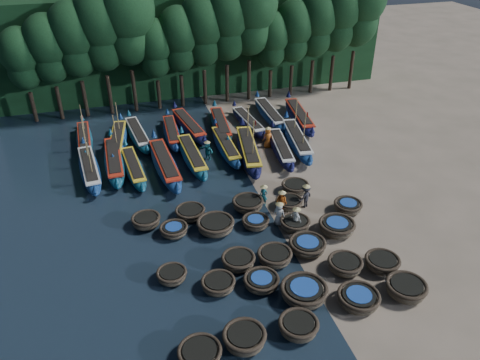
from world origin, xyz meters
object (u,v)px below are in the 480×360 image
object	(u,v)px
long_boat_12	(172,132)
fisherman_3	(306,196)
long_boat_9	(84,139)
long_boat_17	(299,116)
coracle_17	(256,222)
fisherman_2	(281,202)
coracle_10	(172,275)
long_boat_16	(269,114)
coracle_21	(190,213)
long_boat_10	(118,140)
coracle_8	(345,265)
long_boat_7	(281,148)
fisherman_4	(296,218)
coracle_0	(200,354)
long_boat_1	(114,161)
coracle_12	(275,256)
coracle_19	(348,206)
coracle_22	(248,204)
long_boat_13	(189,125)
coracle_24	(295,187)
long_boat_11	(138,134)
coracle_9	(382,263)
coracle_20	(146,221)
fisherman_6	(268,137)
long_boat_3	(165,164)
coracle_18	(295,224)
long_boat_6	(248,150)
coracle_23	(289,203)
coracle_11	(238,261)
coracle_2	(298,326)
long_boat_15	(248,122)
coracle_16	(216,225)
coracle_13	(307,245)
long_boat_0	(90,169)
coracle_5	(218,284)
coracle_15	(174,230)
long_boat_2	(134,167)
coracle_14	(337,227)
long_boat_14	(221,125)
coracle_4	(406,288)
coracle_1	(244,338)
long_boat_5	(226,146)
coracle_6	(261,281)
fisherman_0	(279,213)
coracle_7	(304,292)
long_boat_8	(297,140)

from	to	relation	value
long_boat_12	fisherman_3	xyz separation A→B (m)	(6.92, -13.05, 0.36)
long_boat_9	long_boat_17	world-z (taller)	long_boat_9
coracle_17	fisherman_2	distance (m)	2.33
coracle_10	long_boat_16	world-z (taller)	long_boat_16
coracle_21	long_boat_10	xyz separation A→B (m)	(-3.86, 11.78, 0.16)
coracle_8	long_boat_7	distance (m)	14.14
fisherman_4	fisherman_3	bearing A→B (deg)	-55.25
coracle_0	long_boat_1	xyz separation A→B (m)	(-2.69, 19.10, 0.20)
coracle_12	coracle_19	world-z (taller)	coracle_12
coracle_22	long_boat_13	bearing A→B (deg)	96.42
coracle_24	long_boat_11	distance (m)	15.21
coracle_9	long_boat_11	world-z (taller)	long_boat_11
coracle_12	long_boat_1	distance (m)	16.05
coracle_20	coracle_22	bearing A→B (deg)	0.12
long_boat_10	fisherman_6	world-z (taller)	long_boat_10
fisherman_3	coracle_22	bearing A→B (deg)	-37.01
long_boat_3	coracle_18	bearing A→B (deg)	-58.62
coracle_12	long_boat_10	distance (m)	19.02
coracle_18	long_boat_6	size ratio (longest dim) A/B	0.25
coracle_23	fisherman_4	size ratio (longest dim) A/B	1.07
coracle_11	coracle_22	bearing A→B (deg)	67.71
coracle_18	coracle_0	bearing A→B (deg)	-134.47
coracle_2	coracle_10	xyz separation A→B (m)	(-5.20, 5.26, -0.08)
long_boat_9	long_boat_15	bearing A→B (deg)	-4.06
fisherman_4	coracle_16	bearing A→B (deg)	58.05
long_boat_11	coracle_13	bearing A→B (deg)	-72.08
long_boat_9	long_boat_17	bearing A→B (deg)	-4.41
coracle_9	long_boat_0	world-z (taller)	long_boat_0
coracle_13	coracle_19	distance (m)	5.16
long_boat_7	long_boat_10	world-z (taller)	long_boat_10
coracle_5	coracle_15	xyz separation A→B (m)	(-1.50, 5.33, -0.01)
long_boat_17	long_boat_2	bearing A→B (deg)	-153.68
coracle_14	coracle_16	bearing A→B (deg)	162.86
coracle_9	long_boat_14	xyz separation A→B (m)	(-4.21, 20.22, 0.12)
coracle_4	long_boat_7	bearing A→B (deg)	92.49
coracle_10	long_boat_9	distance (m)	18.94
coracle_21	long_boat_12	world-z (taller)	long_boat_12
coracle_1	coracle_17	xyz separation A→B (m)	(3.28, 8.57, -0.10)
long_boat_5	long_boat_7	distance (m)	4.49
coracle_16	long_boat_13	size ratio (longest dim) A/B	0.33
coracle_4	coracle_10	distance (m)	12.36
coracle_6	coracle_17	distance (m)	5.32
coracle_24	fisherman_0	distance (m)	4.08
coracle_16	fisherman_4	world-z (taller)	fisherman_4
fisherman_2	coracle_6	bearing A→B (deg)	-69.94
coracle_19	long_boat_5	bearing A→B (deg)	117.93
coracle_21	long_boat_12	xyz separation A→B (m)	(0.73, 12.17, 0.11)
coracle_7	long_boat_8	bearing A→B (deg)	69.18
coracle_24	long_boat_0	size ratio (longest dim) A/B	0.24
long_boat_11	long_boat_17	distance (m)	14.70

